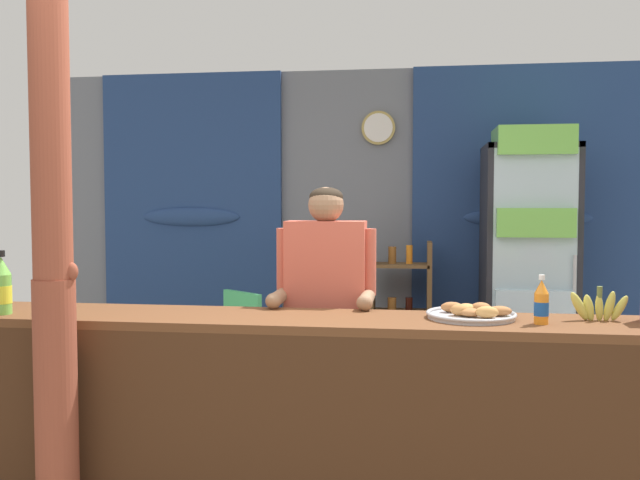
{
  "coord_description": "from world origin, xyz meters",
  "views": [
    {
      "loc": [
        0.44,
        -2.72,
        1.53
      ],
      "look_at": [
        -0.08,
        0.94,
        1.32
      ],
      "focal_mm": 38.33,
      "sensor_mm": 36.0,
      "label": 1
    }
  ],
  "objects": [
    {
      "name": "drink_fridge",
      "position": [
        1.25,
        2.38,
        1.11
      ],
      "size": [
        0.64,
        0.64,
        2.05
      ],
      "color": "#232328",
      "rests_on": "ground"
    },
    {
      "name": "plastic_lawn_chair",
      "position": [
        -0.92,
        2.1,
        0.49
      ],
      "size": [
        0.62,
        0.62,
        0.86
      ],
      "color": "#4CC675",
      "rests_on": "ground"
    },
    {
      "name": "ground_plane",
      "position": [
        0.0,
        1.15,
        0.0
      ],
      "size": [
        7.47,
        7.47,
        0.0
      ],
      "primitive_type": "plane",
      "color": "gray"
    },
    {
      "name": "pastry_tray",
      "position": [
        0.7,
        0.46,
        1.02
      ],
      "size": [
        0.41,
        0.41,
        0.07
      ],
      "color": "#BCBCC1",
      "rests_on": "stall_counter"
    },
    {
      "name": "stall_counter",
      "position": [
        -0.09,
        0.28,
        0.61
      ],
      "size": [
        3.63,
        0.51,
        1.0
      ],
      "color": "brown",
      "rests_on": "ground"
    },
    {
      "name": "bottle_shelf_rack",
      "position": [
        0.32,
        2.58,
        0.64
      ],
      "size": [
        0.48,
        0.28,
        1.22
      ],
      "color": "brown",
      "rests_on": "ground"
    },
    {
      "name": "soda_bottle_orange_soda",
      "position": [
        0.99,
        0.35,
        1.09
      ],
      "size": [
        0.06,
        0.06,
        0.22
      ],
      "color": "orange",
      "rests_on": "stall_counter"
    },
    {
      "name": "soda_bottle_lime_soda",
      "position": [
        -1.51,
        0.26,
        1.13
      ],
      "size": [
        0.09,
        0.09,
        0.3
      ],
      "color": "#75C64C",
      "rests_on": "stall_counter"
    },
    {
      "name": "timber_post",
      "position": [
        -1.1,
        0.01,
        1.15
      ],
      "size": [
        0.2,
        0.18,
        2.4
      ],
      "color": "brown",
      "rests_on": "ground"
    },
    {
      "name": "banana_bunch",
      "position": [
        1.26,
        0.48,
        1.06
      ],
      "size": [
        0.28,
        0.05,
        0.16
      ],
      "color": "#CCC14C",
      "rests_on": "stall_counter"
    },
    {
      "name": "back_wall_curtained",
      "position": [
        0.01,
        2.92,
        1.34
      ],
      "size": [
        5.25,
        0.22,
        2.6
      ],
      "color": "slate",
      "rests_on": "ground"
    },
    {
      "name": "shopkeeper",
      "position": [
        -0.03,
        0.87,
        1.02
      ],
      "size": [
        0.54,
        0.42,
        1.61
      ],
      "color": "#28282D",
      "rests_on": "ground"
    }
  ]
}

